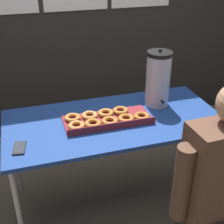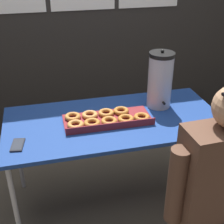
% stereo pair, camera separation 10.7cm
% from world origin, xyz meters
% --- Properties ---
extents(ground_plane, '(12.00, 12.00, 0.00)m').
position_xyz_m(ground_plane, '(0.00, 0.00, 0.00)').
color(ground_plane, brown).
extents(back_wall, '(6.00, 0.11, 2.73)m').
position_xyz_m(back_wall, '(0.00, 1.27, 1.37)').
color(back_wall, '#282623').
rests_on(back_wall, ground).
extents(folding_table, '(1.53, 0.74, 0.75)m').
position_xyz_m(folding_table, '(0.00, 0.00, 0.71)').
color(folding_table, navy).
rests_on(folding_table, ground).
extents(donut_box, '(0.62, 0.28, 0.05)m').
position_xyz_m(donut_box, '(-0.06, -0.02, 0.78)').
color(donut_box, maroon).
rests_on(donut_box, folding_table).
extents(coffee_urn, '(0.19, 0.21, 0.44)m').
position_xyz_m(coffee_urn, '(0.38, 0.13, 0.97)').
color(coffee_urn, '#B7B7BC').
rests_on(coffee_urn, folding_table).
extents(cell_phone, '(0.09, 0.15, 0.01)m').
position_xyz_m(cell_phone, '(-0.66, -0.18, 0.76)').
color(cell_phone, black).
rests_on(cell_phone, folding_table).
extents(person_seated, '(0.63, 0.27, 1.26)m').
position_xyz_m(person_seated, '(0.43, -0.70, 0.60)').
color(person_seated, '#33332D').
rests_on(person_seated, ground).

